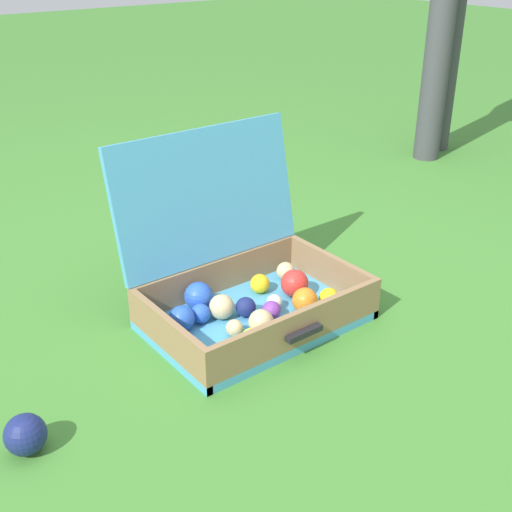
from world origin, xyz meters
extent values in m
plane|color=#3D7A2D|center=(0.00, 0.00, 0.00)|extent=(16.00, 16.00, 0.00)
cube|color=#4799C6|center=(0.08, -0.05, 0.01)|extent=(0.58, 0.38, 0.03)
cube|color=olive|center=(-0.20, -0.05, 0.06)|extent=(0.02, 0.38, 0.12)
cube|color=olive|center=(0.36, -0.05, 0.06)|extent=(0.02, 0.38, 0.12)
cube|color=olive|center=(0.08, -0.23, 0.06)|extent=(0.54, 0.02, 0.12)
cube|color=olive|center=(0.08, 0.13, 0.06)|extent=(0.54, 0.02, 0.12)
cube|color=#4799C6|center=(0.08, 0.18, 0.31)|extent=(0.58, 0.10, 0.37)
cube|color=black|center=(0.08, -0.25, 0.07)|extent=(0.11, 0.02, 0.02)
sphere|color=#D1B784|center=(0.04, -0.13, 0.06)|extent=(0.07, 0.07, 0.07)
sphere|color=yellow|center=(0.17, 0.05, 0.05)|extent=(0.06, 0.06, 0.06)
sphere|color=red|center=(0.24, -0.03, 0.07)|extent=(0.08, 0.08, 0.08)
sphere|color=orange|center=(0.20, -0.11, 0.06)|extent=(0.07, 0.07, 0.07)
sphere|color=navy|center=(0.06, -0.03, 0.05)|extent=(0.06, 0.06, 0.06)
sphere|color=orange|center=(0.08, -0.18, 0.05)|extent=(0.05, 0.05, 0.05)
sphere|color=#D1B784|center=(0.28, 0.07, 0.05)|extent=(0.06, 0.06, 0.06)
sphere|color=white|center=(0.14, -0.05, 0.05)|extent=(0.04, 0.04, 0.04)
sphere|color=#D1B784|center=(0.00, 0.00, 0.06)|extent=(0.07, 0.07, 0.07)
sphere|color=#D1B784|center=(-0.02, -0.09, 0.05)|extent=(0.05, 0.05, 0.05)
sphere|color=yellow|center=(0.27, -0.14, 0.05)|extent=(0.06, 0.06, 0.06)
sphere|color=blue|center=(-0.02, 0.08, 0.07)|extent=(0.08, 0.08, 0.08)
sphere|color=#CCDB38|center=(-0.02, -0.16, 0.05)|extent=(0.05, 0.05, 0.05)
sphere|color=blue|center=(-0.12, 0.02, 0.06)|extent=(0.07, 0.07, 0.07)
sphere|color=blue|center=(-0.06, 0.02, 0.05)|extent=(0.05, 0.05, 0.05)
sphere|color=purple|center=(0.11, -0.09, 0.05)|extent=(0.05, 0.05, 0.05)
sphere|color=navy|center=(-0.60, -0.16, 0.04)|extent=(0.09, 0.09, 0.09)
cylinder|color=#3D3D42|center=(1.81, 0.72, 0.45)|extent=(0.12, 0.12, 0.90)
cylinder|color=#3D3D42|center=(1.65, 0.64, 0.45)|extent=(0.12, 0.12, 0.90)
camera|label=1|loc=(-0.87, -1.28, 0.98)|focal=46.04mm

